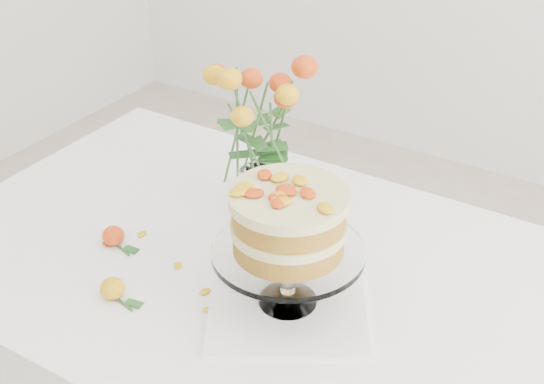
# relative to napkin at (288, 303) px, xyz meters

# --- Properties ---
(table) EXTENTS (1.43, 0.93, 0.76)m
(table) POSITION_rel_napkin_xyz_m (-0.14, 0.09, -0.09)
(table) COLOR tan
(table) RESTS_ON ground
(napkin) EXTENTS (0.42, 0.42, 0.01)m
(napkin) POSITION_rel_napkin_xyz_m (0.00, 0.00, 0.00)
(napkin) COLOR white
(napkin) RESTS_ON table
(cake_stand) EXTENTS (0.29, 0.29, 0.26)m
(cake_stand) POSITION_rel_napkin_xyz_m (0.00, 0.00, 0.18)
(cake_stand) COLOR white
(cake_stand) RESTS_ON napkin
(rose_vase) EXTENTS (0.35, 0.35, 0.44)m
(rose_vase) POSITION_rel_napkin_xyz_m (-0.23, 0.26, 0.25)
(rose_vase) COLOR white
(rose_vase) RESTS_ON table
(loose_rose_near) EXTENTS (0.09, 0.05, 0.04)m
(loose_rose_near) POSITION_rel_napkin_xyz_m (-0.31, -0.16, 0.02)
(loose_rose_near) COLOR #EEA614
(loose_rose_near) RESTS_ON table
(loose_rose_far) EXTENTS (0.09, 0.05, 0.04)m
(loose_rose_far) POSITION_rel_napkin_xyz_m (-0.43, -0.02, 0.02)
(loose_rose_far) COLOR red
(loose_rose_far) RESTS_ON table
(stray_petal_a) EXTENTS (0.03, 0.02, 0.00)m
(stray_petal_a) POSITION_rel_napkin_xyz_m (-0.26, -0.01, -0.00)
(stray_petal_a) COLOR gold
(stray_petal_a) RESTS_ON table
(stray_petal_b) EXTENTS (0.03, 0.02, 0.00)m
(stray_petal_b) POSITION_rel_napkin_xyz_m (-0.16, -0.05, -0.00)
(stray_petal_b) COLOR gold
(stray_petal_b) RESTS_ON table
(stray_petal_c) EXTENTS (0.03, 0.02, 0.00)m
(stray_petal_c) POSITION_rel_napkin_xyz_m (-0.12, -0.09, -0.00)
(stray_petal_c) COLOR gold
(stray_petal_c) RESTS_ON table
(stray_petal_d) EXTENTS (0.03, 0.02, 0.00)m
(stray_petal_d) POSITION_rel_napkin_xyz_m (-0.40, 0.04, -0.00)
(stray_petal_d) COLOR gold
(stray_petal_d) RESTS_ON table
(stray_petal_e) EXTENTS (0.03, 0.02, 0.00)m
(stray_petal_e) POSITION_rel_napkin_xyz_m (-0.44, -0.03, -0.00)
(stray_petal_e) COLOR gold
(stray_petal_e) RESTS_ON table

